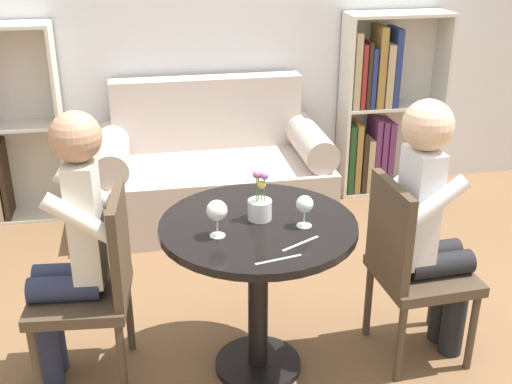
# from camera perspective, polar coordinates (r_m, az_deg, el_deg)

# --- Properties ---
(ground_plane) EXTENTS (16.00, 16.00, 0.00)m
(ground_plane) POSITION_cam_1_polar(r_m,az_deg,el_deg) (3.12, 0.17, -15.23)
(ground_plane) COLOR brown
(back_wall) EXTENTS (5.20, 0.05, 2.70)m
(back_wall) POSITION_cam_1_polar(r_m,az_deg,el_deg) (4.53, -4.89, 15.87)
(back_wall) COLOR silver
(back_wall) RESTS_ON ground_plane
(round_table) EXTENTS (0.85, 0.85, 0.76)m
(round_table) POSITION_cam_1_polar(r_m,az_deg,el_deg) (2.80, 0.19, -5.91)
(round_table) COLOR black
(round_table) RESTS_ON ground_plane
(couch) EXTENTS (1.53, 0.80, 0.92)m
(couch) POSITION_cam_1_polar(r_m,az_deg,el_deg) (4.39, -3.83, 1.58)
(couch) COLOR beige
(couch) RESTS_ON ground_plane
(bookshelf_right) EXTENTS (0.74, 0.28, 1.32)m
(bookshelf_right) POSITION_cam_1_polar(r_m,az_deg,el_deg) (4.82, 10.80, 7.16)
(bookshelf_right) COLOR silver
(bookshelf_right) RESTS_ON ground_plane
(chair_left) EXTENTS (0.46, 0.46, 0.90)m
(chair_left) POSITION_cam_1_polar(r_m,az_deg,el_deg) (2.88, -14.07, -7.77)
(chair_left) COLOR #473828
(chair_left) RESTS_ON ground_plane
(chair_right) EXTENTS (0.44, 0.44, 0.90)m
(chair_right) POSITION_cam_1_polar(r_m,az_deg,el_deg) (3.01, 13.54, -6.19)
(chair_right) COLOR #473828
(chair_right) RESTS_ON ground_plane
(person_left) EXTENTS (0.44, 0.36, 1.26)m
(person_left) POSITION_cam_1_polar(r_m,az_deg,el_deg) (2.81, -16.18, -4.59)
(person_left) COLOR #282D47
(person_left) RESTS_ON ground_plane
(person_right) EXTENTS (0.43, 0.36, 1.26)m
(person_right) POSITION_cam_1_polar(r_m,az_deg,el_deg) (2.97, 15.33, -2.69)
(person_right) COLOR black
(person_right) RESTS_ON ground_plane
(wine_glass_left) EXTENTS (0.09, 0.09, 0.16)m
(wine_glass_left) POSITION_cam_1_polar(r_m,az_deg,el_deg) (2.56, -3.50, -1.71)
(wine_glass_left) COLOR white
(wine_glass_left) RESTS_ON round_table
(wine_glass_right) EXTENTS (0.07, 0.07, 0.14)m
(wine_glass_right) POSITION_cam_1_polar(r_m,az_deg,el_deg) (2.65, 4.35, -1.19)
(wine_glass_right) COLOR white
(wine_glass_right) RESTS_ON round_table
(flower_vase) EXTENTS (0.10, 0.10, 0.23)m
(flower_vase) POSITION_cam_1_polar(r_m,az_deg,el_deg) (2.72, 0.34, -1.08)
(flower_vase) COLOR silver
(flower_vase) RESTS_ON round_table
(knife_left_setting) EXTENTS (0.19, 0.05, 0.00)m
(knife_left_setting) POSITION_cam_1_polar(r_m,az_deg,el_deg) (2.44, 2.01, -6.02)
(knife_left_setting) COLOR silver
(knife_left_setting) RESTS_ON round_table
(fork_left_setting) EXTENTS (0.17, 0.10, 0.00)m
(fork_left_setting) POSITION_cam_1_polar(r_m,az_deg,el_deg) (2.55, 3.99, -4.59)
(fork_left_setting) COLOR silver
(fork_left_setting) RESTS_ON round_table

